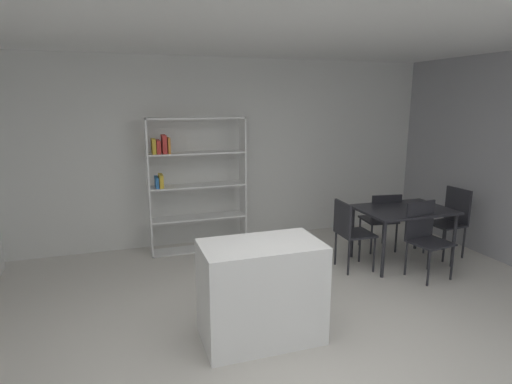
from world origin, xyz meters
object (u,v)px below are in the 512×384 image
at_px(dining_chair_island_side, 349,229).
at_px(dining_chair_near, 425,233).
at_px(open_bookshelf, 192,181).
at_px(dining_chair_far, 382,217).
at_px(kitchen_island, 261,291).
at_px(dining_chair_window_side, 451,216).
at_px(dining_table, 403,214).

bearing_deg(dining_chair_island_side, dining_chair_near, -117.27).
xyz_separation_m(open_bookshelf, dining_chair_island_side, (1.78, -1.33, -0.49)).
height_order(open_bookshelf, dining_chair_far, open_bookshelf).
distance_m(kitchen_island, open_bookshelf, 2.57).
relative_size(dining_chair_near, dining_chair_window_side, 0.97).
distance_m(dining_chair_near, dining_chair_island_side, 0.92).
bearing_deg(dining_table, dining_chair_far, 91.58).
relative_size(kitchen_island, dining_chair_near, 1.16).
height_order(dining_chair_window_side, dining_chair_far, dining_chair_window_side).
xyz_separation_m(dining_table, dining_chair_far, (-0.01, 0.45, -0.16)).
distance_m(kitchen_island, dining_chair_far, 2.88).
distance_m(open_bookshelf, dining_chair_near, 3.17).
distance_m(open_bookshelf, dining_table, 2.94).
xyz_separation_m(dining_chair_island_side, dining_chair_far, (0.80, 0.44, -0.03)).
height_order(open_bookshelf, dining_chair_island_side, open_bookshelf).
distance_m(kitchen_island, dining_chair_near, 2.50).
relative_size(dining_table, dining_chair_island_side, 1.32).
relative_size(kitchen_island, open_bookshelf, 0.56).
bearing_deg(open_bookshelf, dining_chair_window_side, -21.26).
distance_m(dining_table, dining_chair_window_side, 0.83).
xyz_separation_m(open_bookshelf, dining_chair_near, (2.58, -1.78, -0.49)).
bearing_deg(dining_chair_near, dining_chair_window_side, 20.97).
bearing_deg(dining_chair_island_side, kitchen_island, 128.12).
bearing_deg(open_bookshelf, dining_chair_near, -34.60).
xyz_separation_m(kitchen_island, dining_table, (2.41, 1.16, 0.22)).
relative_size(dining_table, dining_chair_near, 1.29).
relative_size(open_bookshelf, dining_chair_far, 2.23).
xyz_separation_m(open_bookshelf, dining_table, (2.59, -1.34, -0.36)).
bearing_deg(kitchen_island, dining_table, 25.71).
xyz_separation_m(kitchen_island, dining_chair_far, (2.39, 1.61, 0.06)).
relative_size(dining_chair_island_side, dining_chair_window_side, 0.94).
height_order(kitchen_island, dining_chair_near, dining_chair_near).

